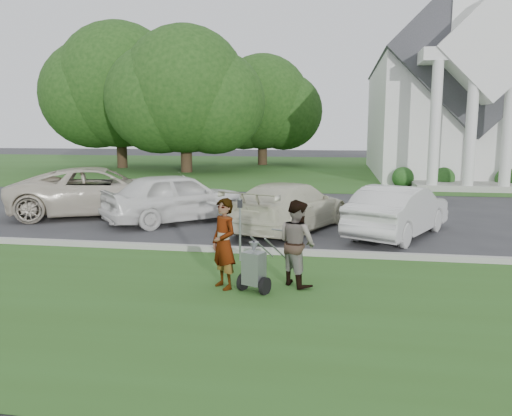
% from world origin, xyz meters
% --- Properties ---
extents(ground, '(120.00, 120.00, 0.00)m').
position_xyz_m(ground, '(0.00, 0.00, 0.00)').
color(ground, '#333335').
rests_on(ground, ground).
extents(grass_strip, '(80.00, 7.00, 0.01)m').
position_xyz_m(grass_strip, '(0.00, -3.00, 0.01)').
color(grass_strip, '#30581E').
rests_on(grass_strip, ground).
extents(church_lawn, '(80.00, 30.00, 0.01)m').
position_xyz_m(church_lawn, '(0.00, 27.00, 0.01)').
color(church_lawn, '#30581E').
rests_on(church_lawn, ground).
extents(curb, '(80.00, 0.18, 0.15)m').
position_xyz_m(curb, '(0.00, 0.55, 0.07)').
color(curb, '#9E9E93').
rests_on(curb, ground).
extents(church, '(9.19, 19.00, 24.10)m').
position_xyz_m(church, '(9.00, 23.11, 5.94)').
color(church, white).
rests_on(church, ground).
extents(tree_left, '(10.63, 8.40, 9.71)m').
position_xyz_m(tree_left, '(-8.01, 21.99, 5.11)').
color(tree_left, '#332316').
rests_on(tree_left, ground).
extents(tree_far, '(11.64, 9.20, 10.73)m').
position_xyz_m(tree_far, '(-14.01, 24.99, 5.69)').
color(tree_far, '#332316').
rests_on(tree_far, ground).
extents(tree_back, '(9.61, 7.60, 8.89)m').
position_xyz_m(tree_back, '(-4.01, 29.99, 4.73)').
color(tree_back, '#332316').
rests_on(tree_back, ground).
extents(striping_cart, '(0.84, 1.17, 1.01)m').
position_xyz_m(striping_cart, '(0.79, -2.22, 0.43)').
color(striping_cart, black).
rests_on(striping_cart, ground).
extents(person_left, '(0.71, 0.71, 1.66)m').
position_xyz_m(person_left, '(0.20, -2.09, 0.83)').
color(person_left, '#999999').
rests_on(person_left, ground).
extents(person_right, '(0.98, 0.99, 1.61)m').
position_xyz_m(person_right, '(1.50, -1.69, 0.81)').
color(person_right, '#999999').
rests_on(person_right, ground).
extents(parking_meter_near, '(0.10, 0.09, 1.41)m').
position_xyz_m(parking_meter_near, '(0.12, -0.17, 0.89)').
color(parking_meter_near, gray).
rests_on(parking_meter_near, ground).
extents(car_a, '(6.48, 4.78, 1.64)m').
position_xyz_m(car_a, '(-5.75, 5.04, 0.82)').
color(car_a, beige).
rests_on(car_a, ground).
extents(car_b, '(4.68, 4.53, 1.58)m').
position_xyz_m(car_b, '(-2.75, 4.19, 0.79)').
color(car_b, white).
rests_on(car_b, ground).
extents(car_c, '(3.63, 5.23, 1.41)m').
position_xyz_m(car_c, '(0.87, 3.48, 0.70)').
color(car_c, beige).
rests_on(car_c, ground).
extents(car_d, '(3.25, 4.47, 1.40)m').
position_xyz_m(car_d, '(3.88, 3.18, 0.70)').
color(car_d, silver).
rests_on(car_d, ground).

